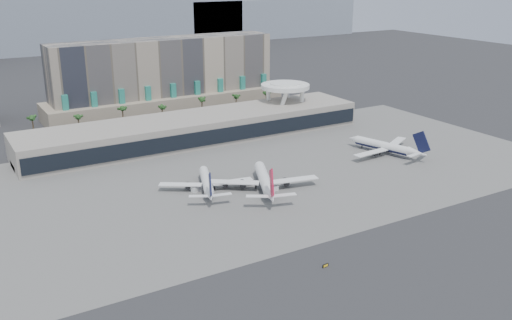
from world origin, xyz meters
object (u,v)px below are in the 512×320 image
airliner_right (385,146)px  service_vehicle_a (197,189)px  airliner_centre (265,180)px  service_vehicle_b (273,188)px  airliner_left (207,182)px  taxiway_sign (325,266)px

airliner_right → service_vehicle_a: (-92.85, 1.89, -2.53)m
airliner_right → airliner_centre: bearing=171.3°
airliner_right → service_vehicle_a: airliner_right is taller
airliner_right → service_vehicle_b: (-67.53, -12.09, -2.62)m
airliner_right → service_vehicle_a: 92.90m
airliner_left → service_vehicle_a: (-3.71, 0.99, -2.19)m
airliner_left → airliner_right: (89.14, -0.90, 0.35)m
airliner_centre → airliner_right: (69.79, 9.56, -0.20)m
service_vehicle_a → taxiway_sign: bearing=-106.1°
airliner_left → taxiway_sign: (3.26, -69.93, -2.76)m
service_vehicle_b → taxiway_sign: (-18.35, -56.94, -0.48)m
airliner_left → taxiway_sign: bearing=-66.6°
airliner_right → taxiway_sign: (-85.88, -69.03, -3.11)m
service_vehicle_b → taxiway_sign: bearing=-90.6°
airliner_centre → airliner_left: bearing=175.3°
service_vehicle_b → airliner_centre: bearing=149.1°
airliner_left → service_vehicle_b: size_ratio=9.50×
service_vehicle_a → service_vehicle_b: 28.92m
airliner_centre → service_vehicle_b: 4.41m
airliner_right → service_vehicle_b: size_ratio=10.73×
airliner_centre → service_vehicle_a: size_ratio=9.50×
airliner_left → airliner_centre: size_ratio=0.87×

